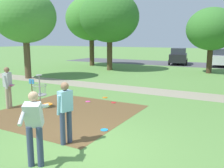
{
  "coord_description": "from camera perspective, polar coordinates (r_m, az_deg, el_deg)",
  "views": [
    {
      "loc": [
        3.68,
        -5.11,
        2.82
      ],
      "look_at": [
        -1.24,
        3.85,
        1.0
      ],
      "focal_mm": 40.3,
      "sensor_mm": 36.0,
      "label": 1
    }
  ],
  "objects": [
    {
      "name": "ground_plane",
      "position": [
        6.9,
        -6.58,
        -14.12
      ],
      "size": [
        160.0,
        160.0,
        0.0
      ],
      "primitive_type": "plane",
      "color": "#5B8942"
    },
    {
      "name": "dirt_tee_pad",
      "position": [
        10.06,
        -10.39,
        -6.32
      ],
      "size": [
        5.01,
        4.96,
        0.01
      ],
      "primitive_type": "cube",
      "color": "brown",
      "rests_on": "ground"
    },
    {
      "name": "disc_golf_basket",
      "position": [
        10.86,
        -16.26,
        -1.26
      ],
      "size": [
        0.98,
        0.58,
        1.39
      ],
      "color": "#9E9EA3",
      "rests_on": "ground"
    },
    {
      "name": "player_foreground_watching",
      "position": [
        6.89,
        -10.53,
        -5.67
      ],
      "size": [
        0.44,
        0.49,
        1.71
      ],
      "color": "#384260",
      "rests_on": "ground"
    },
    {
      "name": "player_throwing",
      "position": [
        11.17,
        -22.57,
        -0.22
      ],
      "size": [
        0.45,
        0.5,
        1.71
      ],
      "color": "tan",
      "rests_on": "ground"
    },
    {
      "name": "player_waiting_left",
      "position": [
        5.85,
        -17.23,
        -8.65
      ],
      "size": [
        0.5,
        1.17,
        1.71
      ],
      "color": "#384260",
      "rests_on": "ground"
    },
    {
      "name": "frisbee_near_basket",
      "position": [
        11.58,
        -5.5,
        -3.98
      ],
      "size": [
        0.23,
        0.23,
        0.02
      ],
      "primitive_type": "cylinder",
      "color": "#E53D99",
      "rests_on": "ground"
    },
    {
      "name": "frisbee_by_tee",
      "position": [
        11.34,
        0.37,
        -4.24
      ],
      "size": [
        0.21,
        0.21,
        0.02
      ],
      "primitive_type": "cylinder",
      "color": "red",
      "rests_on": "ground"
    },
    {
      "name": "frisbee_mid_grass",
      "position": [
        14.7,
        -10.81,
        -1.09
      ],
      "size": [
        0.21,
        0.21,
        0.02
      ],
      "primitive_type": "cylinder",
      "color": "white",
      "rests_on": "ground"
    },
    {
      "name": "frisbee_far_left",
      "position": [
        12.31,
        -1.59,
        -3.09
      ],
      "size": [
        0.25,
        0.25,
        0.02
      ],
      "primitive_type": "cylinder",
      "color": "orange",
      "rests_on": "ground"
    },
    {
      "name": "frisbee_scattered_a",
      "position": [
        8.04,
        -1.77,
        -10.36
      ],
      "size": [
        0.24,
        0.24,
        0.02
      ],
      "primitive_type": "cylinder",
      "color": "#1E93DB",
      "rests_on": "ground"
    },
    {
      "name": "tree_near_right",
      "position": [
        27.45,
        -4.7,
        14.57
      ],
      "size": [
        5.42,
        5.42,
        7.28
      ],
      "color": "#4C3823",
      "rests_on": "ground"
    },
    {
      "name": "tree_mid_center",
      "position": [
        19.34,
        -19.17,
        14.27
      ],
      "size": [
        4.4,
        4.4,
        6.3
      ],
      "color": "brown",
      "rests_on": "ground"
    },
    {
      "name": "tree_mid_right",
      "position": [
        22.55,
        21.66,
        11.49
      ],
      "size": [
        4.08,
        4.08,
        5.38
      ],
      "color": "#422D1E",
      "rests_on": "ground"
    },
    {
      "name": "tree_far_left",
      "position": [
        23.26,
        -0.56,
        14.95
      ],
      "size": [
        5.33,
        5.33,
        7.06
      ],
      "color": "#4C3823",
      "rests_on": "ground"
    },
    {
      "name": "parking_lot_strip",
      "position": [
        29.73,
        21.56,
        3.98
      ],
      "size": [
        36.0,
        6.0,
        0.01
      ],
      "primitive_type": "cube",
      "color": "#4C4C51",
      "rests_on": "ground"
    },
    {
      "name": "parked_car_leftmost",
      "position": [
        29.76,
        14.85,
        6.13
      ],
      "size": [
        2.58,
        4.47,
        1.84
      ],
      "color": "black",
      "rests_on": "ground"
    },
    {
      "name": "parked_car_center_left",
      "position": [
        28.92,
        23.48,
        5.52
      ],
      "size": [
        2.12,
        4.27,
        1.84
      ],
      "color": "silver",
      "rests_on": "ground"
    },
    {
      "name": "gravel_path",
      "position": [
        13.74,
        12.61,
        -1.97
      ],
      "size": [
        40.0,
        1.78,
        0.0
      ],
      "primitive_type": "cube",
      "color": "gray",
      "rests_on": "ground"
    }
  ]
}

